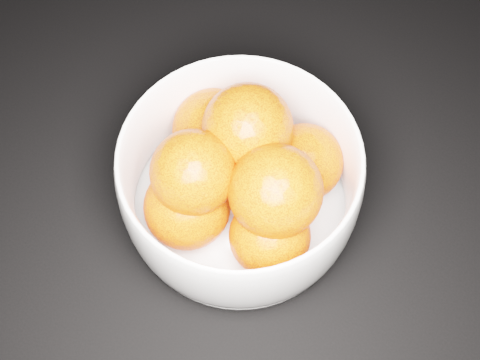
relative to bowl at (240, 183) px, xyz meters
The scene contains 2 objects.
bowl is the anchor object (origin of this frame).
orange_pile 0.02m from the bowl, 125.42° to the left, with size 0.18×0.18×0.12m.
Camera 1 is at (-0.08, -0.29, 0.59)m, focal length 50.00 mm.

